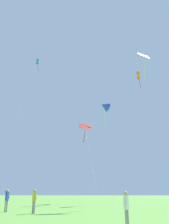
# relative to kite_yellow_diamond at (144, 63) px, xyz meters

# --- Properties ---
(kite_yellow_diamond) EXTENTS (2.06, 8.10, 24.83)m
(kite_yellow_diamond) POSITION_rel_kite_yellow_diamond_xyz_m (0.00, 0.00, 0.00)
(kite_yellow_diamond) COLOR yellow
(kite_yellow_diamond) RESTS_ON ground_plane
(kite_teal_box) EXTENTS (1.94, 11.26, 25.42)m
(kite_teal_box) POSITION_rel_kite_yellow_diamond_xyz_m (-19.32, 2.21, 1.71)
(kite_teal_box) COLOR teal
(kite_teal_box) RESTS_ON ground_plane
(kite_orange_box) EXTENTS (4.29, 8.57, 26.55)m
(kite_orange_box) POSITION_rel_kite_yellow_diamond_xyz_m (0.92, 10.21, 2.84)
(kite_orange_box) COLOR orange
(kite_orange_box) RESTS_ON ground_plane
(kite_red_high) EXTENTS (3.09, 12.61, 12.65)m
(kite_red_high) POSITION_rel_kite_yellow_diamond_xyz_m (-10.23, 1.71, -11.24)
(kite_red_high) COLOR red
(kite_red_high) RESTS_ON ground_plane
(kite_blue_delta) EXTENTS (2.72, 12.45, 20.08)m
(kite_blue_delta) POSITION_rel_kite_yellow_diamond_xyz_m (-6.53, 10.87, -3.70)
(kite_blue_delta) COLOR blue
(kite_blue_delta) RESTS_ON ground_plane
(person_in_blue_jacket) EXTENTS (0.31, 0.55, 1.76)m
(person_in_blue_jacket) POSITION_rel_kite_yellow_diamond_xyz_m (-15.91, -14.98, -21.53)
(person_in_blue_jacket) COLOR gray
(person_in_blue_jacket) RESTS_ON ground_plane
(person_near_tree) EXTENTS (0.31, 0.46, 1.53)m
(person_near_tree) POSITION_rel_kite_yellow_diamond_xyz_m (-7.21, -23.93, -21.67)
(person_near_tree) COLOR gray
(person_near_tree) RESTS_ON ground_plane
(person_foreground_watcher) EXTENTS (0.49, 0.42, 1.76)m
(person_foreground_watcher) POSITION_rel_kite_yellow_diamond_xyz_m (-13.30, -16.26, -21.53)
(person_foreground_watcher) COLOR gray
(person_foreground_watcher) RESTS_ON ground_plane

